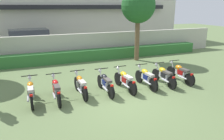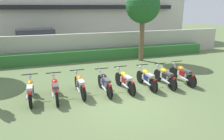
% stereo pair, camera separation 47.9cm
% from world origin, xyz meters
% --- Properties ---
extents(ground, '(60.00, 60.00, 0.00)m').
position_xyz_m(ground, '(0.00, 0.00, 0.00)').
color(ground, '#607547').
extents(building, '(23.45, 6.50, 6.54)m').
position_xyz_m(building, '(0.00, 15.79, 3.27)').
color(building, beige).
rests_on(building, ground).
extents(compound_wall, '(22.28, 0.30, 1.73)m').
position_xyz_m(compound_wall, '(0.00, 7.55, 0.86)').
color(compound_wall, '#BCB7A8').
rests_on(compound_wall, ground).
extents(hedge_row, '(17.82, 0.70, 0.71)m').
position_xyz_m(hedge_row, '(0.00, 6.85, 0.36)').
color(hedge_row, '#337033').
rests_on(hedge_row, ground).
extents(parked_car, '(4.62, 2.34, 1.89)m').
position_xyz_m(parked_car, '(-2.96, 10.17, 0.94)').
color(parked_car, black).
rests_on(parked_car, ground).
extents(tree_far_side, '(2.17, 2.17, 4.62)m').
position_xyz_m(tree_far_side, '(3.50, 5.74, 3.48)').
color(tree_far_side, brown).
rests_on(tree_far_side, ground).
extents(motorcycle_in_row_0, '(0.60, 1.85, 0.95)m').
position_xyz_m(motorcycle_in_row_0, '(-3.35, 1.16, 0.44)').
color(motorcycle_in_row_0, black).
rests_on(motorcycle_in_row_0, ground).
extents(motorcycle_in_row_1, '(0.60, 1.92, 0.96)m').
position_xyz_m(motorcycle_in_row_1, '(-2.45, 1.04, 0.45)').
color(motorcycle_in_row_1, black).
rests_on(motorcycle_in_row_1, ground).
extents(motorcycle_in_row_2, '(0.60, 1.83, 0.95)m').
position_xyz_m(motorcycle_in_row_2, '(-1.46, 1.18, 0.44)').
color(motorcycle_in_row_2, black).
rests_on(motorcycle_in_row_2, ground).
extents(motorcycle_in_row_3, '(0.60, 1.87, 0.95)m').
position_xyz_m(motorcycle_in_row_3, '(-0.44, 1.07, 0.44)').
color(motorcycle_in_row_3, black).
rests_on(motorcycle_in_row_3, ground).
extents(motorcycle_in_row_4, '(0.60, 1.92, 0.96)m').
position_xyz_m(motorcycle_in_row_4, '(0.46, 1.07, 0.45)').
color(motorcycle_in_row_4, black).
rests_on(motorcycle_in_row_4, ground).
extents(motorcycle_in_row_5, '(0.60, 1.85, 0.96)m').
position_xyz_m(motorcycle_in_row_5, '(1.50, 1.06, 0.45)').
color(motorcycle_in_row_5, black).
rests_on(motorcycle_in_row_5, ground).
extents(motorcycle_in_row_6, '(0.60, 1.88, 0.95)m').
position_xyz_m(motorcycle_in_row_6, '(2.41, 1.01, 0.44)').
color(motorcycle_in_row_6, black).
rests_on(motorcycle_in_row_6, ground).
extents(motorcycle_in_row_7, '(0.60, 1.92, 0.96)m').
position_xyz_m(motorcycle_in_row_7, '(3.37, 1.06, 0.45)').
color(motorcycle_in_row_7, black).
rests_on(motorcycle_in_row_7, ground).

